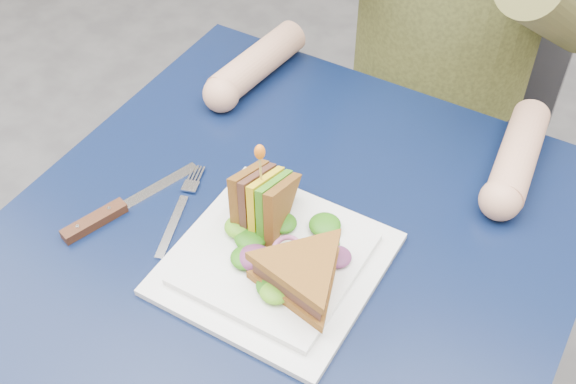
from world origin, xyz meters
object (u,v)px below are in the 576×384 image
Objects in this scene: chair at (448,85)px; sandwich_upright at (262,203)px; table at (291,268)px; fork at (179,212)px; sandwich_flat at (303,275)px; plate at (275,262)px; knife at (107,214)px.

chair reaches higher than sandwich_upright.
fork reaches higher than table.
fork is at bearing 170.35° from sandwich_flat.
knife is (-0.25, -0.04, -0.00)m from plate.
sandwich_flat is (0.07, -0.75, 0.23)m from chair.
chair is 3.58× the size of plate.
plate is 1.48× the size of fork.
chair is 0.75m from plate.
plate is at bearing 155.56° from sandwich_flat.
plate is 0.17m from fork.
sandwich_upright reaches higher than fork.
table is 0.11m from plate.
sandwich_upright reaches higher than table.
chair is at bearing 73.00° from knife.
chair is 0.79m from sandwich_flat.
table is 4.38× the size of sandwich_flat.
sandwich_flat is at bearing 3.59° from knife.
plate is 1.20× the size of knife.
fork is (-0.22, 0.04, -0.04)m from sandwich_flat.
sandwich_upright is at bearing 145.62° from sandwich_flat.
sandwich_flat is (0.07, -0.09, 0.12)m from table.
fork is (-0.17, 0.01, -0.01)m from plate.
sandwich_upright is (-0.10, 0.07, 0.01)m from sandwich_flat.
knife is at bearing -169.92° from plate.
knife reaches higher than table.
chair is at bearing 95.09° from sandwich_flat.
chair is at bearing 77.84° from fork.
plate is (0.01, -0.06, 0.09)m from table.
table is at bearing 17.34° from fork.
knife is at bearing -156.06° from table.
sandwich_upright reaches higher than plate.
chair is 0.75m from fork.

